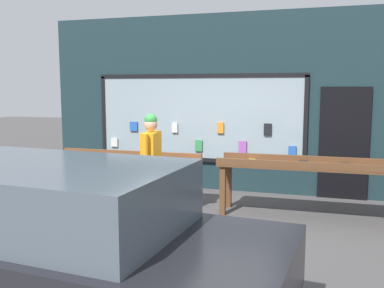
{
  "coord_description": "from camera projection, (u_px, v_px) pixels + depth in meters",
  "views": [
    {
      "loc": [
        1.8,
        -6.08,
        2.08
      ],
      "look_at": [
        -0.24,
        0.67,
        1.15
      ],
      "focal_mm": 40.0,
      "sensor_mm": 36.0,
      "label": 1
    }
  ],
  "objects": [
    {
      "name": "parked_car",
      "position": [
        47.0,
        236.0,
        3.86
      ],
      "size": [
        4.49,
        2.19,
        1.41
      ],
      "rotation": [
        0.0,
        0.0,
        -0.08
      ],
      "color": "black",
      "rests_on": "ground_plane"
    },
    {
      "name": "display_table_right",
      "position": [
        305.0,
        170.0,
        6.83
      ],
      "size": [
        2.78,
        0.71,
        0.96
      ],
      "color": "brown",
      "rests_on": "ground_plane"
    },
    {
      "name": "person_browsing",
      "position": [
        151.0,
        156.0,
        6.92
      ],
      "size": [
        0.25,
        0.66,
        1.67
      ],
      "rotation": [
        0.0,
        0.0,
        1.65
      ],
      "color": "black",
      "rests_on": "ground_plane"
    },
    {
      "name": "ground_plane",
      "position": [
        195.0,
        224.0,
        6.56
      ],
      "size": [
        40.0,
        40.0,
        0.0
      ],
      "primitive_type": "plane",
      "color": "#474444"
    },
    {
      "name": "small_dog",
      "position": [
        123.0,
        198.0,
        6.91
      ],
      "size": [
        0.33,
        0.59,
        0.45
      ],
      "rotation": [
        0.0,
        0.0,
        1.84
      ],
      "color": "black",
      "rests_on": "ground_plane"
    },
    {
      "name": "shopfront_facade",
      "position": [
        228.0,
        105.0,
        8.6
      ],
      "size": [
        7.64,
        0.29,
        3.54
      ],
      "color": "#192D33",
      "rests_on": "ground_plane"
    },
    {
      "name": "display_table_left",
      "position": [
        125.0,
        162.0,
        7.74
      ],
      "size": [
        2.78,
        0.61,
        0.91
      ],
      "color": "brown",
      "rests_on": "ground_plane"
    }
  ]
}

